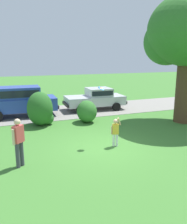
{
  "coord_description": "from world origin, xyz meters",
  "views": [
    {
      "loc": [
        -3.97,
        -8.83,
        3.8
      ],
      "look_at": [
        0.23,
        1.93,
        1.1
      ],
      "focal_mm": 38.45,
      "sensor_mm": 36.0,
      "label": 1
    }
  ],
  "objects_px": {
    "child_thrower": "(116,130)",
    "adult_onlooker": "(19,140)",
    "parked_sedan": "(96,98)",
    "frisbee": "(101,88)",
    "parked_suv": "(20,100)"
  },
  "relations": [
    {
      "from": "parked_suv",
      "to": "child_thrower",
      "type": "xyz_separation_m",
      "value": [
        3.33,
        -6.96,
        -0.36
      ]
    },
    {
      "from": "frisbee",
      "to": "adult_onlooker",
      "type": "distance_m",
      "value": 3.95
    },
    {
      "from": "child_thrower",
      "to": "parked_sedan",
      "type": "bearing_deg",
      "value": 74.65
    },
    {
      "from": "adult_onlooker",
      "to": "parked_sedan",
      "type": "bearing_deg",
      "value": 52.2
    },
    {
      "from": "parked_sedan",
      "to": "parked_suv",
      "type": "height_order",
      "value": "parked_suv"
    },
    {
      "from": "parked_suv",
      "to": "adult_onlooker",
      "type": "xyz_separation_m",
      "value": [
        -0.66,
        -7.51,
        -0.09
      ]
    },
    {
      "from": "parked_sedan",
      "to": "parked_suv",
      "type": "distance_m",
      "value": 5.3
    },
    {
      "from": "child_thrower",
      "to": "frisbee",
      "type": "relative_size",
      "value": 4.25
    },
    {
      "from": "parked_sedan",
      "to": "adult_onlooker",
      "type": "height_order",
      "value": "adult_onlooker"
    },
    {
      "from": "child_thrower",
      "to": "adult_onlooker",
      "type": "xyz_separation_m",
      "value": [
        -3.99,
        -0.55,
        0.27
      ]
    },
    {
      "from": "parked_sedan",
      "to": "adult_onlooker",
      "type": "xyz_separation_m",
      "value": [
        -5.95,
        -7.67,
        0.13
      ]
    },
    {
      "from": "adult_onlooker",
      "to": "child_thrower",
      "type": "bearing_deg",
      "value": 7.8
    },
    {
      "from": "parked_sedan",
      "to": "frisbee",
      "type": "distance_m",
      "value": 7.27
    },
    {
      "from": "parked_sedan",
      "to": "child_thrower",
      "type": "bearing_deg",
      "value": -105.35
    },
    {
      "from": "child_thrower",
      "to": "adult_onlooker",
      "type": "bearing_deg",
      "value": -172.2
    }
  ]
}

